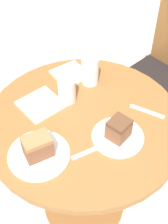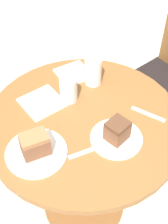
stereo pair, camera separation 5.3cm
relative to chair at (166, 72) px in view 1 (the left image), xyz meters
The scene contains 13 objects.
ground_plane 0.93m from the chair, 80.70° to the right, with size 8.00×8.00×0.00m, color beige.
table 0.79m from the chair, 80.70° to the right, with size 0.84×0.84×0.74m.
chair is the anchor object (origin of this frame).
plate_near 0.84m from the chair, 68.42° to the right, with size 0.21×0.21×0.01m.
plate_far 1.07m from the chair, 81.16° to the right, with size 0.24×0.24×0.01m.
cake_slice_near 0.85m from the chair, 68.42° to the right, with size 0.09×0.09×0.09m.
cake_slice_far 1.08m from the chair, 81.16° to the right, with size 0.10×0.12×0.09m.
glass_lemonade 0.67m from the chair, 93.18° to the right, with size 0.08×0.08×0.14m.
glass_water 0.81m from the chair, 90.63° to the right, with size 0.08×0.08×0.12m.
napkin_stack 0.90m from the chair, 93.95° to the right, with size 0.17×0.17×0.01m.
fork 0.94m from the chair, 72.60° to the right, with size 0.05×0.16×0.00m.
spoon 0.66m from the chair, 63.21° to the right, with size 0.15×0.07×0.00m.
napkin_side 0.70m from the chair, 102.27° to the right, with size 0.17×0.17×0.01m.
Camera 1 is at (0.68, -0.58, 1.71)m, focal length 50.00 mm.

